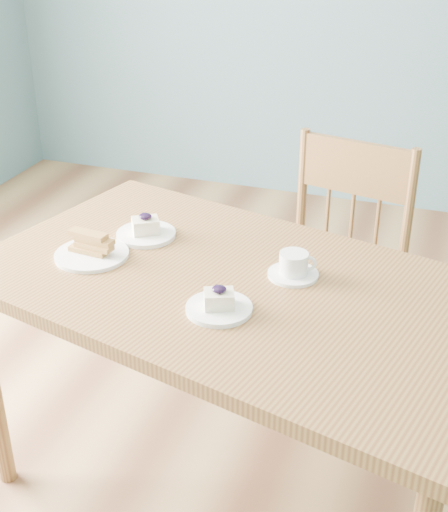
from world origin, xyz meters
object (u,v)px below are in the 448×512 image
object	(u,v)px
cheesecake_plate_near	(219,304)
biscotti_plate	(91,250)
coffee_cup	(294,266)
dining_chair	(332,278)
cheesecake_plate_far	(146,231)
dining_table	(239,307)

from	to	relation	value
cheesecake_plate_near	biscotti_plate	xyz separation A→B (m)	(-0.44, 0.15, 0.00)
coffee_cup	biscotti_plate	size ratio (longest dim) A/B	0.65
dining_chair	cheesecake_plate_near	xyz separation A→B (m)	(-0.15, -0.76, 0.30)
biscotti_plate	cheesecake_plate_far	bearing A→B (deg)	61.70
cheesecake_plate_far	dining_table	bearing A→B (deg)	-26.29
cheesecake_plate_far	coffee_cup	bearing A→B (deg)	-10.74
dining_table	biscotti_plate	bearing A→B (deg)	-166.31
dining_table	biscotti_plate	xyz separation A→B (m)	(-0.44, 0.00, 0.10)
cheesecake_plate_far	coffee_cup	size ratio (longest dim) A/B	1.29
cheesecake_plate_near	cheesecake_plate_far	bearing A→B (deg)	137.09
dining_chair	cheesecake_plate_far	distance (m)	0.73
coffee_cup	dining_chair	bearing A→B (deg)	72.33
cheesecake_plate_near	coffee_cup	bearing A→B (deg)	60.58
dining_table	cheesecake_plate_far	xyz separation A→B (m)	(-0.35, 0.17, 0.10)
cheesecake_plate_far	biscotti_plate	world-z (taller)	cheesecake_plate_far
dining_table	dining_chair	world-z (taller)	dining_chair
dining_chair	cheesecake_plate_near	size ratio (longest dim) A/B	5.72
cheesecake_plate_near	cheesecake_plate_far	world-z (taller)	cheesecake_plate_far
biscotti_plate	coffee_cup	bearing A→B (deg)	7.87
dining_table	cheesecake_plate_near	size ratio (longest dim) A/B	9.54
coffee_cup	biscotti_plate	xyz separation A→B (m)	(-0.57, -0.08, -0.01)
dining_chair	cheesecake_plate_far	xyz separation A→B (m)	(-0.50, -0.43, 0.30)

